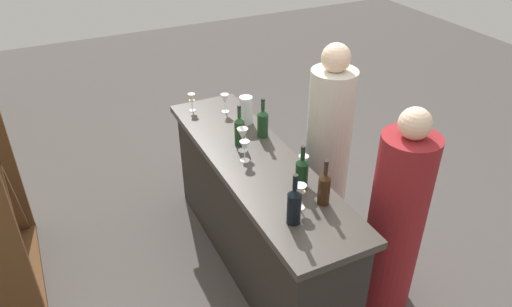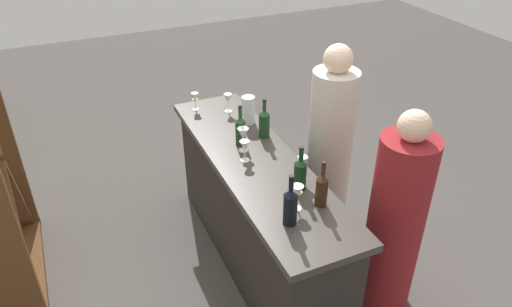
# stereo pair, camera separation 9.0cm
# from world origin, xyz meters

# --- Properties ---
(ground_plane) EXTENTS (12.00, 12.00, 0.00)m
(ground_plane) POSITION_xyz_m (0.00, 0.00, 0.00)
(ground_plane) COLOR #4C4744
(bar_counter) EXTENTS (2.09, 0.56, 0.93)m
(bar_counter) POSITION_xyz_m (0.00, 0.00, 0.47)
(bar_counter) COLOR #2A2723
(bar_counter) RESTS_ON ground
(wine_bottle_leftmost_near_black) EXTENTS (0.08, 0.08, 0.32)m
(wine_bottle_leftmost_near_black) POSITION_xyz_m (-0.68, 0.10, 1.06)
(wine_bottle_leftmost_near_black) COLOR black
(wine_bottle_leftmost_near_black) RESTS_ON bar_counter
(wine_bottle_second_left_amber_brown) EXTENTS (0.07, 0.07, 0.30)m
(wine_bottle_second_left_amber_brown) POSITION_xyz_m (-0.60, -0.15, 1.05)
(wine_bottle_second_left_amber_brown) COLOR #331E0F
(wine_bottle_second_left_amber_brown) RESTS_ON bar_counter
(wine_bottle_center_dark_green) EXTENTS (0.08, 0.08, 0.30)m
(wine_bottle_center_dark_green) POSITION_xyz_m (-0.41, -0.11, 1.05)
(wine_bottle_center_dark_green) COLOR black
(wine_bottle_center_dark_green) RESTS_ON bar_counter
(wine_bottle_second_right_olive_green) EXTENTS (0.07, 0.07, 0.31)m
(wine_bottle_second_right_olive_green) POSITION_xyz_m (0.23, 0.02, 1.05)
(wine_bottle_second_right_olive_green) COLOR #193D1E
(wine_bottle_second_right_olive_green) RESTS_ON bar_counter
(wine_bottle_rightmost_olive_green) EXTENTS (0.08, 0.08, 0.30)m
(wine_bottle_rightmost_olive_green) POSITION_xyz_m (0.27, -0.19, 1.05)
(wine_bottle_rightmost_olive_green) COLOR #193D1E
(wine_bottle_rightmost_olive_green) RESTS_ON bar_counter
(wine_glass_near_left) EXTENTS (0.07, 0.07, 0.17)m
(wine_glass_near_left) POSITION_xyz_m (-0.33, -0.17, 1.05)
(wine_glass_near_left) COLOR white
(wine_glass_near_left) RESTS_ON bar_counter
(wine_glass_near_center) EXTENTS (0.07, 0.07, 0.15)m
(wine_glass_near_center) POSITION_xyz_m (0.75, -0.09, 1.04)
(wine_glass_near_center) COLOR white
(wine_glass_near_center) RESTS_ON bar_counter
(wine_glass_near_right) EXTENTS (0.07, 0.07, 0.16)m
(wine_glass_near_right) POSITION_xyz_m (-0.58, -0.00, 1.05)
(wine_glass_near_right) COLOR white
(wine_glass_near_right) RESTS_ON bar_counter
(wine_glass_far_left) EXTENTS (0.08, 0.08, 0.18)m
(wine_glass_far_left) POSITION_xyz_m (0.15, 0.03, 1.06)
(wine_glass_far_left) COLOR white
(wine_glass_far_left) RESTS_ON bar_counter
(wine_glass_far_center) EXTENTS (0.07, 0.07, 0.15)m
(wine_glass_far_center) POSITION_xyz_m (0.02, 0.07, 1.04)
(wine_glass_far_center) COLOR white
(wine_glass_far_center) RESTS_ON bar_counter
(wine_glass_far_right) EXTENTS (0.06, 0.06, 0.15)m
(wine_glass_far_right) POSITION_xyz_m (0.89, 0.14, 1.03)
(wine_glass_far_right) COLOR white
(wine_glass_far_right) RESTS_ON bar_counter
(water_pitcher) EXTENTS (0.10, 0.10, 0.22)m
(water_pitcher) POSITION_xyz_m (0.51, -0.16, 1.04)
(water_pitcher) COLOR silver
(water_pitcher) RESTS_ON bar_counter
(person_left_guest) EXTENTS (0.34, 0.34, 1.63)m
(person_left_guest) POSITION_xyz_m (0.08, -0.65, 0.76)
(person_left_guest) COLOR beige
(person_left_guest) RESTS_ON ground
(person_center_guest) EXTENTS (0.39, 0.39, 1.50)m
(person_center_guest) POSITION_xyz_m (-0.71, -0.66, 0.69)
(person_center_guest) COLOR maroon
(person_center_guest) RESTS_ON ground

